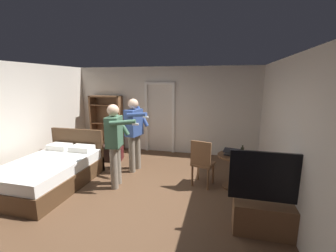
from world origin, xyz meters
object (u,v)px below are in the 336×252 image
object	(u,v)px
tv_flatscreen	(272,210)
wooden_chair	(202,161)
bookshelf	(107,120)
bottle_on_table	(242,152)
side_table	(234,166)
laptop	(232,153)
suitcase_dark	(112,153)
suitcase_small	(110,153)
bed	(52,171)
person_blue_shirt	(115,140)
person_striped_shirt	(134,129)

from	to	relation	value
tv_flatscreen	wooden_chair	bearing A→B (deg)	131.66
bookshelf	bottle_on_table	xyz separation A→B (m)	(3.95, -1.91, -0.13)
side_table	laptop	size ratio (longest dim) A/B	1.79
laptop	bottle_on_table	size ratio (longest dim) A/B	1.64
suitcase_dark	tv_flatscreen	bearing A→B (deg)	-43.56
bottle_on_table	suitcase_small	size ratio (longest dim) A/B	0.42
bookshelf	side_table	distance (m)	4.25
tv_flatscreen	laptop	distance (m)	1.44
bed	tv_flatscreen	xyz separation A→B (m)	(4.17, -0.55, 0.06)
bottle_on_table	suitcase_small	world-z (taller)	bottle_on_table
bookshelf	laptop	xyz separation A→B (m)	(3.77, -1.87, -0.18)
bed	bottle_on_table	size ratio (longest dim) A/B	8.72
wooden_chair	bed	bearing A→B (deg)	-167.28
bookshelf	bottle_on_table	bearing A→B (deg)	-25.81
suitcase_dark	side_table	bearing A→B (deg)	-28.18
bookshelf	laptop	size ratio (longest dim) A/B	4.38
bed	person_blue_shirt	bearing A→B (deg)	11.95
side_table	person_striped_shirt	xyz separation A→B (m)	(-2.29, 0.38, 0.55)
suitcase_small	wooden_chair	bearing A→B (deg)	-29.71
laptop	person_blue_shirt	size ratio (longest dim) A/B	0.23
person_blue_shirt	bed	bearing A→B (deg)	-168.05
tv_flatscreen	person_blue_shirt	size ratio (longest dim) A/B	0.72
person_blue_shirt	suitcase_dark	world-z (taller)	person_blue_shirt
person_blue_shirt	wooden_chair	bearing A→B (deg)	13.32
wooden_chair	person_blue_shirt	world-z (taller)	person_blue_shirt
laptop	person_striped_shirt	xyz separation A→B (m)	(-2.25, 0.42, 0.27)
wooden_chair	suitcase_small	distance (m)	2.78
wooden_chair	person_blue_shirt	distance (m)	1.82
suitcase_small	laptop	bearing A→B (deg)	-25.31
side_table	laptop	xyz separation A→B (m)	(-0.04, -0.04, 0.28)
tv_flatscreen	side_table	distance (m)	1.42
bed	tv_flatscreen	bearing A→B (deg)	-7.48
wooden_chair	laptop	bearing A→B (deg)	5.15
person_blue_shirt	person_striped_shirt	size ratio (longest dim) A/B	0.98
bottle_on_table	bookshelf	bearing A→B (deg)	154.19
laptop	person_striped_shirt	world-z (taller)	person_striped_shirt
tv_flatscreen	person_striped_shirt	bearing A→B (deg)	148.21
side_table	person_blue_shirt	xyz separation A→B (m)	(-2.35, -0.50, 0.52)
side_table	person_blue_shirt	world-z (taller)	person_blue_shirt
bookshelf	laptop	world-z (taller)	bookshelf
laptop	person_striped_shirt	bearing A→B (deg)	169.45
side_table	person_blue_shirt	bearing A→B (deg)	-167.93
bed	bookshelf	world-z (taller)	bookshelf
person_striped_shirt	suitcase_small	world-z (taller)	person_striped_shirt
bookshelf	laptop	distance (m)	4.21
side_table	person_blue_shirt	distance (m)	2.46
wooden_chair	side_table	bearing A→B (deg)	8.59
bed	wooden_chair	bearing A→B (deg)	12.72
tv_flatscreen	person_striped_shirt	distance (m)	3.32
tv_flatscreen	suitcase_small	distance (m)	4.29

